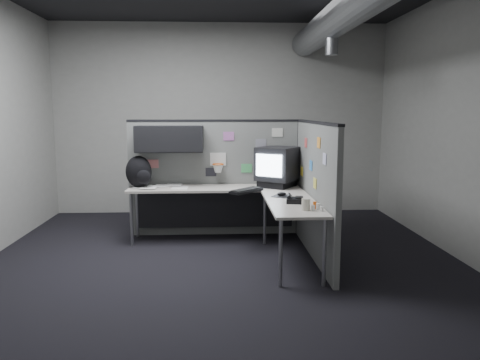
{
  "coord_description": "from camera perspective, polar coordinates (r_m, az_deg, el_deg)",
  "views": [
    {
      "loc": [
        -0.07,
        -5.24,
        1.76
      ],
      "look_at": [
        0.21,
        0.35,
        0.92
      ],
      "focal_mm": 35.0,
      "sensor_mm": 36.0,
      "label": 1
    }
  ],
  "objects": [
    {
      "name": "desk",
      "position": [
        6.05,
        -0.79,
        -2.39
      ],
      "size": [
        2.31,
        2.11,
        0.73
      ],
      "color": "#B9B1A7",
      "rests_on": "ground"
    },
    {
      "name": "backpack",
      "position": [
        6.38,
        -12.2,
        0.94
      ],
      "size": [
        0.4,
        0.36,
        0.43
      ],
      "rotation": [
        0.0,
        0.0,
        0.27
      ],
      "color": "black",
      "rests_on": "desk"
    },
    {
      "name": "keyboard",
      "position": [
        5.92,
        0.78,
        -1.29
      ],
      "size": [
        0.46,
        0.47,
        0.04
      ],
      "rotation": [
        0.0,
        0.0,
        0.04
      ],
      "color": "black",
      "rests_on": "desk"
    },
    {
      "name": "cup",
      "position": [
        4.89,
        8.03,
        -2.96
      ],
      "size": [
        0.11,
        0.11,
        0.12
      ],
      "primitive_type": "cylinder",
      "rotation": [
        0.0,
        0.0,
        0.29
      ],
      "color": "beige",
      "rests_on": "desk"
    },
    {
      "name": "mouse",
      "position": [
        5.66,
        5.1,
        -1.81
      ],
      "size": [
        0.28,
        0.29,
        0.05
      ],
      "rotation": [
        0.0,
        0.0,
        0.26
      ],
      "color": "black",
      "rests_on": "desk"
    },
    {
      "name": "monitor",
      "position": [
        6.33,
        4.55,
        1.67
      ],
      "size": [
        0.65,
        0.65,
        0.54
      ],
      "rotation": [
        0.0,
        0.0,
        0.2
      ],
      "color": "black",
      "rests_on": "desk"
    },
    {
      "name": "room",
      "position": [
        5.29,
        4.0,
        12.16
      ],
      "size": [
        5.62,
        5.62,
        3.22
      ],
      "color": "black",
      "rests_on": "ground"
    },
    {
      "name": "bottles",
      "position": [
        4.93,
        9.31,
        -3.26
      ],
      "size": [
        0.12,
        0.16,
        0.08
      ],
      "rotation": [
        0.0,
        0.0,
        -0.08
      ],
      "color": "silver",
      "rests_on": "desk"
    },
    {
      "name": "phone",
      "position": [
        5.28,
        6.62,
        -2.39
      ],
      "size": [
        0.21,
        0.23,
        0.09
      ],
      "rotation": [
        0.0,
        0.0,
        -0.34
      ],
      "color": "black",
      "rests_on": "desk"
    },
    {
      "name": "papers",
      "position": [
        6.41,
        -9.53,
        -0.76
      ],
      "size": [
        0.73,
        0.53,
        0.02
      ],
      "rotation": [
        0.0,
        0.0,
        -0.04
      ],
      "color": "white",
      "rests_on": "desk"
    },
    {
      "name": "partition_back",
      "position": [
        6.52,
        -4.49,
        1.77
      ],
      "size": [
        2.44,
        0.42,
        1.63
      ],
      "color": "slate",
      "rests_on": "ground"
    },
    {
      "name": "partition_right",
      "position": [
        5.65,
        9.09,
        -1.16
      ],
      "size": [
        0.07,
        2.23,
        1.63
      ],
      "color": "slate",
      "rests_on": "ground"
    }
  ]
}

